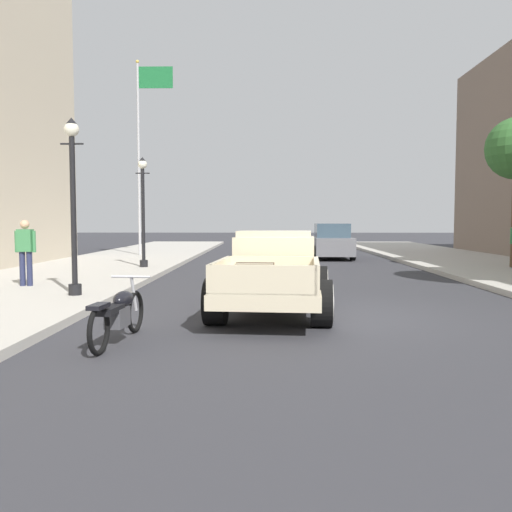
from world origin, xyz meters
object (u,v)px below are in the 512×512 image
(motorcycle_parked, at_px, (119,313))
(street_lamp_near, at_px, (73,193))
(hotrod_truck_cream, at_px, (274,273))
(flagpole, at_px, (143,136))
(car_background_grey, at_px, (332,242))
(street_lamp_far, at_px, (143,203))
(pedestrian_sidewalk_left, at_px, (25,249))

(motorcycle_parked, relative_size, street_lamp_near, 0.55)
(hotrod_truck_cream, xyz_separation_m, street_lamp_near, (-4.36, 1.04, 1.63))
(flagpole, bearing_deg, car_background_grey, -1.71)
(hotrod_truck_cream, relative_size, street_lamp_far, 1.31)
(motorcycle_parked, relative_size, car_background_grey, 0.49)
(car_background_grey, height_order, flagpole, flagpole)
(hotrod_truck_cream, relative_size, pedestrian_sidewalk_left, 3.05)
(hotrod_truck_cream, height_order, pedestrian_sidewalk_left, pedestrian_sidewalk_left)
(car_background_grey, distance_m, flagpole, 10.22)
(hotrod_truck_cream, distance_m, car_background_grey, 14.98)
(pedestrian_sidewalk_left, distance_m, street_lamp_near, 2.77)
(hotrod_truck_cream, bearing_deg, street_lamp_near, 166.59)
(car_background_grey, relative_size, flagpole, 0.47)
(motorcycle_parked, distance_m, street_lamp_far, 11.50)
(pedestrian_sidewalk_left, xyz_separation_m, street_lamp_far, (1.69, 5.54, 1.30))
(hotrod_truck_cream, relative_size, flagpole, 0.55)
(motorcycle_parked, height_order, street_lamp_near, street_lamp_near)
(pedestrian_sidewalk_left, bearing_deg, street_lamp_near, -41.93)
(motorcycle_parked, distance_m, street_lamp_near, 4.86)
(motorcycle_parked, height_order, pedestrian_sidewalk_left, pedestrian_sidewalk_left)
(car_background_grey, xyz_separation_m, street_lamp_near, (-7.28, -13.65, 1.62))
(car_background_grey, relative_size, street_lamp_near, 1.13)
(street_lamp_far, bearing_deg, hotrod_truck_cream, -61.34)
(motorcycle_parked, bearing_deg, hotrod_truck_cream, 51.54)
(car_background_grey, height_order, street_lamp_near, street_lamp_near)
(pedestrian_sidewalk_left, bearing_deg, flagpole, 89.10)
(car_background_grey, xyz_separation_m, flagpole, (-8.91, 0.27, 5.00))
(flagpole, bearing_deg, street_lamp_near, -83.34)
(street_lamp_far, height_order, flagpole, flagpole)
(street_lamp_near, bearing_deg, car_background_grey, 61.92)
(hotrod_truck_cream, distance_m, motorcycle_parked, 3.72)
(car_background_grey, bearing_deg, street_lamp_far, -138.83)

